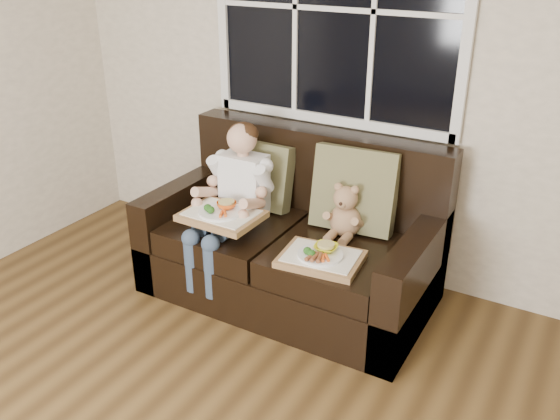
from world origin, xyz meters
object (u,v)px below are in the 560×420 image
Objects in this scene: teddy_bear at (345,214)px; tray_right at (321,257)px; loveseat at (294,246)px; tray_left at (222,214)px; child at (235,190)px.

teddy_bear is 0.37m from tray_right.
teddy_bear is (0.31, 0.04, 0.27)m from loveseat.
loveseat is at bearing 45.66° from tray_left.
tray_right is at bearing -88.64° from teddy_bear.
child is at bearing -169.06° from teddy_bear.
loveseat is at bearing 19.67° from child.
tray_left is (0.03, -0.18, -0.08)m from child.
teddy_bear is 0.74× the size of tray_left.
tray_left reaches higher than tray_right.
tray_left is 0.97× the size of tray_right.
loveseat reaches higher than teddy_bear.
tray_left is at bearing -135.42° from loveseat.
teddy_bear is (0.65, 0.16, -0.07)m from child.
teddy_bear reaches higher than tray_left.
teddy_bear is at bearing 6.52° from loveseat.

